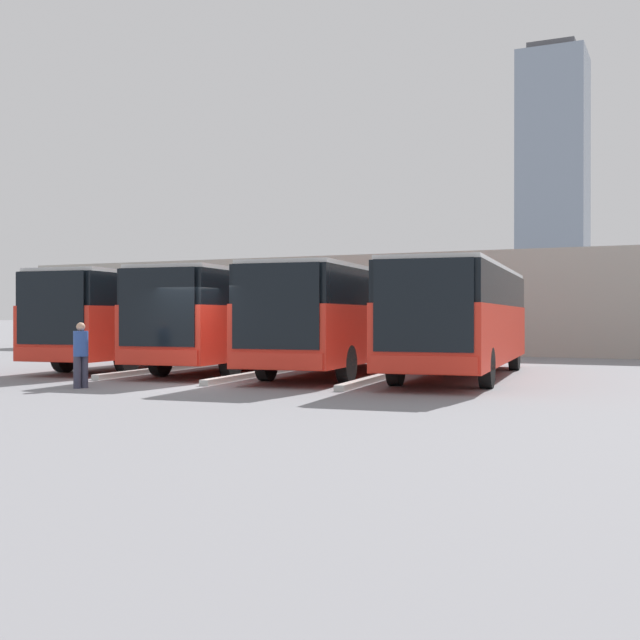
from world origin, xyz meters
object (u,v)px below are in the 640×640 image
(bus_1, at_px, (344,316))
(bus_3, at_px, (154,316))
(pedestrian, at_px, (81,353))
(bus_0, at_px, (462,316))
(bus_2, at_px, (245,316))

(bus_1, bearing_deg, bus_3, -8.33)
(bus_1, height_order, pedestrian, bus_1)
(bus_0, bearing_deg, bus_1, -5.61)
(bus_0, xyz_separation_m, bus_2, (7.35, -0.32, 0.00))
(bus_2, height_order, pedestrian, bus_2)
(bus_2, bearing_deg, bus_1, 169.70)
(bus_2, bearing_deg, pedestrian, 83.23)
(bus_3, xyz_separation_m, pedestrian, (-3.50, 7.70, -0.91))
(bus_2, distance_m, pedestrian, 7.70)
(pedestrian, bearing_deg, bus_1, 171.38)
(bus_3, relative_size, pedestrian, 7.16)
(bus_1, distance_m, bus_2, 3.69)
(bus_2, xyz_separation_m, bus_3, (3.67, -0.06, 0.00))
(bus_3, bearing_deg, pedestrian, 108.98)
(bus_0, bearing_deg, bus_3, -7.42)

